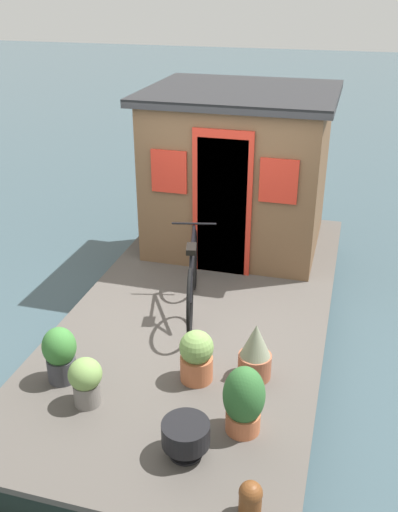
# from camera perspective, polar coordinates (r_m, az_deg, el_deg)

# --- Properties ---
(ground_plane) EXTENTS (60.00, 60.00, 0.00)m
(ground_plane) POSITION_cam_1_polar(r_m,az_deg,el_deg) (6.70, 0.46, -8.08)
(ground_plane) COLOR #384C54
(houseboat_deck) EXTENTS (5.77, 2.78, 0.44)m
(houseboat_deck) POSITION_cam_1_polar(r_m,az_deg,el_deg) (6.58, 0.47, -6.47)
(houseboat_deck) COLOR #4C4742
(houseboat_deck) RESTS_ON ground_plane
(houseboat_cabin) EXTENTS (2.09, 2.39, 2.08)m
(houseboat_cabin) POSITION_cam_1_polar(r_m,az_deg,el_deg) (7.62, 4.03, 8.70)
(houseboat_cabin) COLOR brown
(houseboat_cabin) RESTS_ON houseboat_deck
(bicycle) EXTENTS (1.66, 0.55, 0.86)m
(bicycle) POSITION_cam_1_polar(r_m,az_deg,el_deg) (6.19, -0.67, -2.09)
(bicycle) COLOR black
(bicycle) RESTS_ON houseboat_deck
(potted_plant_mint) EXTENTS (0.29, 0.29, 0.45)m
(potted_plant_mint) POSITION_cam_1_polar(r_m,az_deg,el_deg) (5.05, -11.30, -12.12)
(potted_plant_mint) COLOR slate
(potted_plant_mint) RESTS_ON houseboat_deck
(potted_plant_ivy) EXTENTS (0.31, 0.31, 0.51)m
(potted_plant_ivy) POSITION_cam_1_polar(r_m,az_deg,el_deg) (5.21, -0.25, -10.00)
(potted_plant_ivy) COLOR #B2603D
(potted_plant_ivy) RESTS_ON houseboat_deck
(potted_plant_rosemary) EXTENTS (0.31, 0.31, 0.54)m
(potted_plant_rosemary) POSITION_cam_1_polar(r_m,az_deg,el_deg) (5.34, -13.77, -9.49)
(potted_plant_rosemary) COLOR #38383D
(potted_plant_rosemary) RESTS_ON houseboat_deck
(potted_plant_sage) EXTENTS (0.31, 0.31, 0.56)m
(potted_plant_sage) POSITION_cam_1_polar(r_m,az_deg,el_deg) (5.26, 5.66, -9.61)
(potted_plant_sage) COLOR #935138
(potted_plant_sage) RESTS_ON houseboat_deck
(potted_plant_fern) EXTENTS (0.34, 0.34, 0.61)m
(potted_plant_fern) POSITION_cam_1_polar(r_m,az_deg,el_deg) (4.68, 4.52, -14.23)
(potted_plant_fern) COLOR #B2603D
(potted_plant_fern) RESTS_ON houseboat_deck
(charcoal_grill) EXTENTS (0.38, 0.38, 0.30)m
(charcoal_grill) POSITION_cam_1_polar(r_m,az_deg,el_deg) (4.54, -1.34, -17.48)
(charcoal_grill) COLOR black
(charcoal_grill) RESTS_ON houseboat_deck
(mooring_bollard) EXTENTS (0.17, 0.17, 0.28)m
(mooring_bollard) POSITION_cam_1_polar(r_m,az_deg,el_deg) (4.21, 5.18, -23.07)
(mooring_bollard) COLOR brown
(mooring_bollard) RESTS_ON houseboat_deck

